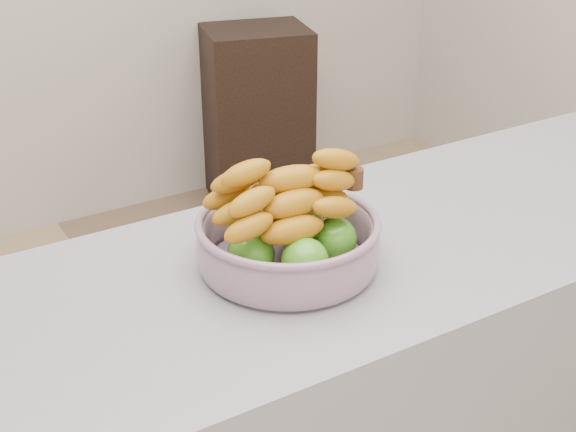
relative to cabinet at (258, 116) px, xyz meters
name	(u,v)px	position (x,y,z in m)	size (l,w,h in m)	color
cabinet	(258,116)	(0.00, 0.00, 0.00)	(0.44, 0.35, 0.79)	black
fruit_bowl	(288,236)	(-1.02, -1.94, 0.56)	(0.32, 0.32, 0.19)	#A2ABC3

